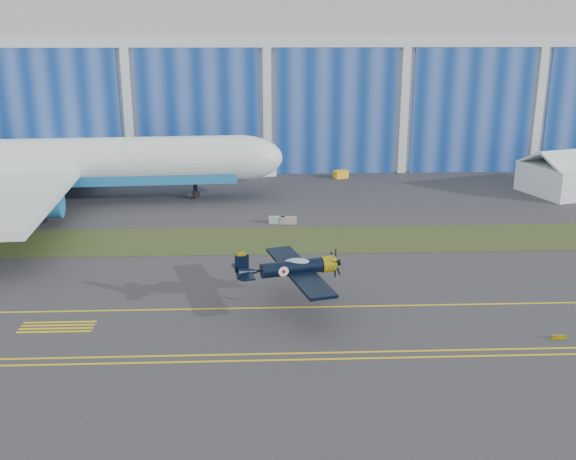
{
  "coord_description": "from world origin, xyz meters",
  "views": [
    {
      "loc": [
        -1.26,
        -58.94,
        23.84
      ],
      "look_at": [
        1.39,
        3.97,
        4.3
      ],
      "focal_mm": 42.0,
      "sensor_mm": 36.0,
      "label": 1
    }
  ],
  "objects_px": {
    "warbird": "(292,268)",
    "shipping_container": "(258,168)",
    "tent": "(576,171)",
    "jetliner": "(41,111)",
    "tug": "(341,174)"
  },
  "relations": [
    {
      "from": "warbird",
      "to": "shipping_container",
      "type": "relative_size",
      "value": 2.66
    },
    {
      "from": "warbird",
      "to": "tug",
      "type": "xyz_separation_m",
      "value": [
        10.15,
        50.45,
        -3.08
      ]
    },
    {
      "from": "tent",
      "to": "shipping_container",
      "type": "height_order",
      "value": "tent"
    },
    {
      "from": "shipping_container",
      "to": "tug",
      "type": "xyz_separation_m",
      "value": [
        13.15,
        -2.17,
        -0.59
      ]
    },
    {
      "from": "tent",
      "to": "tug",
      "type": "distance_m",
      "value": 34.73
    },
    {
      "from": "shipping_container",
      "to": "jetliner",
      "type": "bearing_deg",
      "value": -163.75
    },
    {
      "from": "warbird",
      "to": "tent",
      "type": "relative_size",
      "value": 0.91
    },
    {
      "from": "jetliner",
      "to": "tent",
      "type": "height_order",
      "value": "jetliner"
    },
    {
      "from": "jetliner",
      "to": "tug",
      "type": "height_order",
      "value": "jetliner"
    },
    {
      "from": "tent",
      "to": "shipping_container",
      "type": "relative_size",
      "value": 2.93
    },
    {
      "from": "shipping_container",
      "to": "tent",
      "type": "bearing_deg",
      "value": -27.95
    },
    {
      "from": "jetliner",
      "to": "shipping_container",
      "type": "distance_m",
      "value": 34.47
    },
    {
      "from": "jetliner",
      "to": "tent",
      "type": "distance_m",
      "value": 75.31
    },
    {
      "from": "warbird",
      "to": "shipping_container",
      "type": "height_order",
      "value": "warbird"
    },
    {
      "from": "warbird",
      "to": "tug",
      "type": "relative_size",
      "value": 6.98
    }
  ]
}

